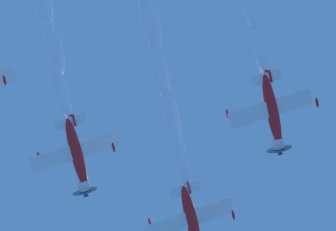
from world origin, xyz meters
name	(u,v)px	position (x,y,z in m)	size (l,w,h in m)	color
airplane_lead	(192,223)	(1.31, -0.44, 68.76)	(8.41, 8.14, 3.71)	red
airplane_left_wingman	(77,156)	(-10.94, -4.47, 69.77)	(8.17, 8.13, 4.23)	red
airplane_right_wingman	(273,113)	(6.38, -12.72, 68.98)	(8.24, 8.12, 4.02)	red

